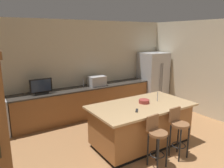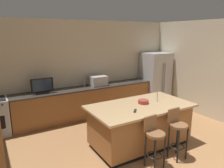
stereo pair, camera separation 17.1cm
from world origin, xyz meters
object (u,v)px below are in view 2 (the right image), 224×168
bar_stool_left (154,138)px  fruit_bowl (143,102)px  bar_stool_right (177,129)px  refrigerator (155,79)px  microwave (98,81)px  tv_remote (135,111)px  tv_monitor (42,86)px  kitchen_island (140,125)px

bar_stool_left → fruit_bowl: size_ratio=4.19×
bar_stool_left → bar_stool_right: bar_stool_right is taller
refrigerator → microwave: bearing=177.6°
refrigerator → tv_remote: (-2.58, -2.31, 0.04)m
microwave → bar_stool_left: (-0.36, -2.93, -0.46)m
bar_stool_right → tv_remote: (-0.63, 0.54, 0.33)m
microwave → tv_monitor: size_ratio=0.85×
kitchen_island → microwave: size_ratio=4.66×
bar_stool_right → tv_remote: size_ratio=5.89×
kitchen_island → tv_monitor: tv_monitor is taller
microwave → bar_stool_right: 2.97m
kitchen_island → microwave: (0.08, 2.15, 0.57)m
kitchen_island → bar_stool_right: bearing=-68.7°
microwave → fruit_bowl: (0.04, -2.10, -0.08)m
tv_monitor → bar_stool_left: size_ratio=0.58×
refrigerator → fruit_bowl: (-2.13, -2.01, 0.07)m
microwave → tv_monitor: tv_monitor is taller
bar_stool_left → bar_stool_right: bearing=-4.3°
bar_stool_left → microwave: bearing=79.0°
refrigerator → bar_stool_left: bearing=-131.7°
microwave → kitchen_island: bearing=-92.1°
refrigerator → tv_remote: bearing=-138.1°
kitchen_island → bar_stool_right: 0.85m
refrigerator → microwave: 2.18m
kitchen_island → tv_remote: (-0.33, -0.24, 0.46)m
microwave → tv_remote: microwave is taller
microwave → tv_monitor: 1.66m
bar_stool_right → fruit_bowl: 0.93m
kitchen_island → tv_remote: size_ratio=13.15×
tv_monitor → refrigerator: bearing=-0.6°
fruit_bowl → microwave: bearing=91.2°
tv_monitor → tv_remote: (1.25, -2.34, -0.15)m
fruit_bowl → tv_remote: bearing=-146.1°
microwave → refrigerator: bearing=-2.4°
tv_monitor → tv_remote: 2.66m
refrigerator → tv_monitor: refrigerator is taller
refrigerator → bar_stool_right: (-1.95, -2.84, -0.29)m
microwave → bar_stool_right: bearing=-85.6°
kitchen_island → tv_monitor: bearing=126.9°
refrigerator → fruit_bowl: refrigerator is taller
refrigerator → fruit_bowl: size_ratio=7.75×
tv_remote → bar_stool_right: bearing=2.1°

